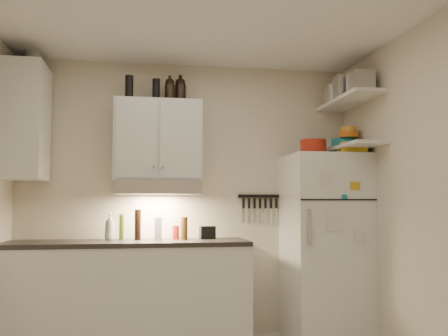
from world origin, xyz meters
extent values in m
cube|color=white|center=(0.00, 0.00, 2.61)|extent=(3.20, 3.00, 0.02)
cube|color=beige|center=(0.00, 1.51, 1.30)|extent=(3.20, 0.02, 2.60)
cube|color=beige|center=(1.61, 0.00, 1.30)|extent=(0.02, 3.00, 2.60)
cube|color=white|center=(-0.55, 1.20, 0.44)|extent=(2.10, 0.60, 0.88)
cube|color=#2B2725|center=(-0.55, 1.20, 0.90)|extent=(2.10, 0.62, 0.04)
cube|color=white|center=(-0.30, 1.33, 1.83)|extent=(0.80, 0.33, 0.75)
cube|color=white|center=(-1.44, 1.20, 1.95)|extent=(0.33, 0.55, 1.00)
cube|color=silver|center=(-0.30, 1.27, 1.39)|extent=(0.76, 0.46, 0.12)
cube|color=white|center=(1.25, 1.16, 0.85)|extent=(0.70, 0.68, 1.70)
cube|color=white|center=(1.45, 1.02, 2.20)|extent=(0.30, 0.95, 0.03)
cube|color=white|center=(1.45, 1.02, 1.76)|extent=(0.30, 0.95, 0.03)
cube|color=black|center=(0.70, 1.49, 1.32)|extent=(0.42, 0.02, 0.03)
cylinder|color=#A92413|center=(1.13, 1.13, 1.77)|extent=(0.28, 0.28, 0.14)
cube|color=gold|center=(1.45, 1.00, 1.75)|extent=(0.29, 0.33, 0.10)
cylinder|color=silver|center=(1.37, 1.04, 1.75)|extent=(0.06, 0.06, 0.09)
cylinder|color=silver|center=(1.45, 1.29, 2.31)|extent=(0.33, 0.33, 0.19)
cube|color=#AAAAAD|center=(1.41, 1.01, 2.32)|extent=(0.22, 0.20, 0.21)
cube|color=#AAAAAD|center=(1.45, 0.78, 2.31)|extent=(0.20, 0.20, 0.19)
cylinder|color=teal|center=(1.47, 1.21, 1.82)|extent=(0.23, 0.23, 0.09)
cylinder|color=orange|center=(1.48, 1.13, 1.90)|extent=(0.19, 0.19, 0.06)
cylinder|color=gold|center=(1.48, 1.13, 1.95)|extent=(0.14, 0.14, 0.05)
cylinder|color=teal|center=(1.43, 1.05, 1.80)|extent=(0.21, 0.21, 0.05)
cylinder|color=black|center=(-0.32, 1.32, 2.30)|extent=(0.09, 0.09, 0.20)
cylinder|color=black|center=(-0.57, 1.28, 2.31)|extent=(0.09, 0.09, 0.21)
cylinder|color=silver|center=(-1.42, 1.32, 2.54)|extent=(0.15, 0.15, 0.17)
imported|color=white|center=(-0.72, 1.29, 1.06)|extent=(0.13, 0.13, 0.27)
cylinder|color=brown|center=(-0.06, 1.23, 1.02)|extent=(0.08, 0.08, 0.21)
cylinder|color=#476619|center=(-0.62, 1.31, 1.04)|extent=(0.05, 0.05, 0.23)
cylinder|color=black|center=(-0.47, 1.26, 1.06)|extent=(0.07, 0.07, 0.27)
cylinder|color=silver|center=(-0.29, 1.23, 1.02)|extent=(0.07, 0.07, 0.20)
cylinder|color=#A92413|center=(-0.13, 1.32, 0.98)|extent=(0.07, 0.07, 0.12)
cube|color=black|center=(0.16, 1.32, 0.98)|extent=(0.15, 0.11, 0.12)
camera|label=1|loc=(-0.46, -3.29, 1.24)|focal=40.00mm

